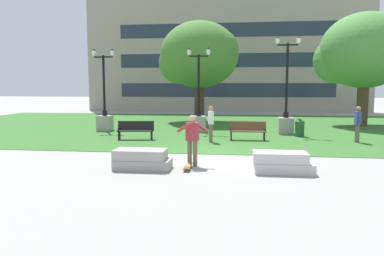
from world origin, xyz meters
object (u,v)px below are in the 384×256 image
at_px(skateboard, 188,166).
at_px(lamp_post_center, 199,115).
at_px(concrete_block_left, 282,163).
at_px(person_bystander_far_lawn, 358,122).
at_px(person_skateboarder, 192,137).
at_px(person_bystander_near_lawn, 211,122).
at_px(lamp_post_right, 286,115).
at_px(park_bench_near_right, 248,129).
at_px(lamp_post_left, 105,114).
at_px(concrete_block_center, 142,160).
at_px(trash_bin, 300,127).
at_px(park_bench_far_left, 136,129).

xyz_separation_m(skateboard, lamp_post_center, (-0.71, 9.70, 0.92)).
relative_size(concrete_block_left, person_bystander_far_lawn, 1.08).
bearing_deg(person_skateboarder, person_bystander_near_lawn, 87.58).
height_order(lamp_post_center, lamp_post_right, lamp_post_right).
bearing_deg(park_bench_near_right, person_skateboarder, -107.66).
distance_m(lamp_post_left, person_bystander_near_lawn, 7.49).
bearing_deg(person_bystander_near_lawn, lamp_post_center, 104.35).
xyz_separation_m(concrete_block_left, person_bystander_far_lawn, (4.18, 6.59, 0.68)).
distance_m(lamp_post_center, lamp_post_right, 4.91).
bearing_deg(lamp_post_left, person_bystander_far_lawn, -12.19).
relative_size(skateboard, lamp_post_left, 0.21).
xyz_separation_m(lamp_post_left, lamp_post_right, (10.42, -0.13, 0.09)).
relative_size(concrete_block_center, trash_bin, 1.88).
xyz_separation_m(park_bench_near_right, lamp_post_left, (-8.29, 2.72, 0.46)).
height_order(skateboard, person_bystander_near_lawn, person_bystander_near_lawn).
distance_m(person_skateboarder, lamp_post_right, 9.66).
distance_m(concrete_block_left, trash_bin, 8.58).
bearing_deg(lamp_post_left, park_bench_near_right, -18.18).
distance_m(lamp_post_right, person_bystander_near_lawn, 5.23).
relative_size(person_skateboarder, park_bench_far_left, 0.92).
distance_m(concrete_block_center, person_bystander_far_lawn, 10.92).
bearing_deg(park_bench_far_left, trash_bin, 14.44).
relative_size(concrete_block_center, park_bench_far_left, 0.98).
xyz_separation_m(person_skateboarder, lamp_post_left, (-6.32, 8.88, 0.03)).
xyz_separation_m(skateboard, person_bystander_near_lawn, (0.31, 5.74, 0.90)).
bearing_deg(person_bystander_near_lawn, concrete_block_left, -65.46).
xyz_separation_m(skateboard, park_bench_near_right, (2.05, 6.67, 0.45)).
height_order(skateboard, lamp_post_right, lamp_post_right).
height_order(skateboard, person_bystander_far_lawn, person_bystander_far_lawn).
xyz_separation_m(lamp_post_center, person_bystander_near_lawn, (1.01, -3.96, -0.02)).
distance_m(lamp_post_right, person_bystander_far_lawn, 4.05).
xyz_separation_m(skateboard, trash_bin, (4.79, 8.30, 0.42)).
height_order(skateboard, park_bench_near_right, park_bench_near_right).
height_order(park_bench_far_left, person_bystander_far_lawn, person_bystander_far_lawn).
distance_m(concrete_block_left, lamp_post_right, 9.46).
bearing_deg(park_bench_near_right, trash_bin, 30.71).
xyz_separation_m(park_bench_near_right, person_bystander_far_lawn, (5.10, -0.17, 0.44)).
relative_size(concrete_block_center, person_skateboarder, 1.06).
relative_size(trash_bin, person_bystander_near_lawn, 0.56).
bearing_deg(trash_bin, lamp_post_center, 165.63).
relative_size(park_bench_far_left, lamp_post_left, 0.39).
relative_size(concrete_block_left, trash_bin, 1.93).
height_order(skateboard, lamp_post_left, lamp_post_left).
bearing_deg(trash_bin, park_bench_near_right, -149.29).
bearing_deg(concrete_block_center, lamp_post_left, 116.46).
bearing_deg(concrete_block_center, lamp_post_right, 59.00).
bearing_deg(person_skateboarder, lamp_post_right, 64.92).
relative_size(person_skateboarder, trash_bin, 1.78).
relative_size(park_bench_far_left, lamp_post_right, 0.35).
relative_size(park_bench_near_right, lamp_post_left, 0.38).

